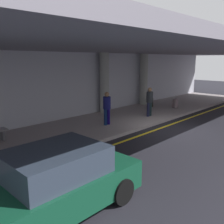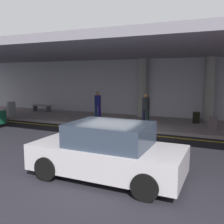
% 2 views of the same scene
% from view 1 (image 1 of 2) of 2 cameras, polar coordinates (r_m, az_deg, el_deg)
% --- Properties ---
extents(ground_plane, '(60.00, 60.00, 0.00)m').
position_cam_1_polar(ground_plane, '(12.62, 13.65, -3.91)').
color(ground_plane, black).
extents(sidewalk, '(26.00, 4.20, 0.15)m').
position_cam_1_polar(sidewalk, '(14.35, 2.96, -1.35)').
color(sidewalk, gray).
rests_on(sidewalk, ground).
extents(lane_stripe_yellow, '(26.00, 0.14, 0.01)m').
position_cam_1_polar(lane_stripe_yellow, '(12.87, 11.71, -3.49)').
color(lane_stripe_yellow, yellow).
rests_on(lane_stripe_yellow, ground).
extents(support_column_far_left, '(0.57, 0.57, 3.65)m').
position_cam_1_polar(support_column_far_left, '(15.18, -1.79, 6.68)').
color(support_column_far_left, gray).
rests_on(support_column_far_left, sidewalk).
extents(support_column_left_mid, '(0.57, 0.57, 3.65)m').
position_cam_1_polar(support_column_left_mid, '(18.19, 7.34, 7.48)').
color(support_column_left_mid, gray).
rests_on(support_column_left_mid, sidewalk).
extents(ceiling_overhang, '(28.00, 13.20, 0.30)m').
position_cam_1_polar(ceiling_overhang, '(13.65, 4.77, 14.34)').
color(ceiling_overhang, slate).
rests_on(ceiling_overhang, support_column_far_left).
extents(terminal_back_wall, '(26.00, 0.30, 3.80)m').
position_cam_1_polar(terminal_back_wall, '(15.60, -3.25, 6.53)').
color(terminal_back_wall, '#A8A8B5').
rests_on(terminal_back_wall, ground).
extents(car_dark_green, '(4.10, 1.92, 1.50)m').
position_cam_1_polar(car_dark_green, '(5.81, -13.34, -15.82)').
color(car_dark_green, '#12452E').
rests_on(car_dark_green, ground).
extents(traveler_with_luggage, '(0.38, 0.38, 1.68)m').
position_cam_1_polar(traveler_with_luggage, '(14.39, 8.69, 2.78)').
color(traveler_with_luggage, '#151731').
rests_on(traveler_with_luggage, sidewalk).
extents(person_waiting_for_ride, '(0.38, 0.38, 1.68)m').
position_cam_1_polar(person_waiting_for_ride, '(12.33, -1.19, 1.38)').
color(person_waiting_for_ride, '#0A1C44').
rests_on(person_waiting_for_ride, sidewalk).
extents(suitcase_upright_primary, '(0.36, 0.22, 0.90)m').
position_cam_1_polar(suitcase_upright_primary, '(17.38, 14.45, 1.95)').
color(suitcase_upright_primary, '#625155').
rests_on(suitcase_upright_primary, sidewalk).
extents(suitcase_upright_secondary, '(0.36, 0.22, 0.90)m').
position_cam_1_polar(suitcase_upright_secondary, '(17.34, 8.86, 2.17)').
color(suitcase_upright_secondary, black).
rests_on(suitcase_upright_secondary, sidewalk).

